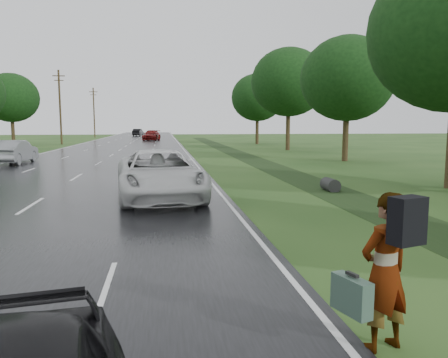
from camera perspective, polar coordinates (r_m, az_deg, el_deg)
road at (r=52.73m, az=-12.93°, el=4.02°), size 14.00×180.00×0.04m
edge_stripe_east at (r=52.58m, az=-5.56°, el=4.19°), size 0.12×180.00×0.01m
edge_stripe_west at (r=53.73m, az=-20.13°, el=3.84°), size 0.12×180.00×0.01m
center_line at (r=52.73m, az=-12.93°, el=4.05°), size 0.12×180.00×0.01m
drainage_ditch at (r=27.23m, az=6.93°, el=1.32°), size 2.20×120.00×0.56m
utility_pole_far at (r=63.99m, az=-20.63°, el=8.92°), size 1.60×0.26×10.00m
utility_pole_distant at (r=93.50m, az=-16.62°, el=8.41°), size 1.60×0.26×10.00m
tree_east_c at (r=34.47m, az=15.83°, el=12.49°), size 7.00×7.00×9.29m
tree_east_d at (r=47.56m, az=8.46°, el=12.39°), size 8.00×8.00×10.76m
tree_east_f at (r=60.97m, az=4.39°, el=10.57°), size 7.20×7.20×9.62m
tree_west_f at (r=63.55m, az=-26.06°, el=9.51°), size 7.00×7.00×9.29m
pedestrian at (r=5.84m, az=20.20°, el=-11.10°), size 1.04×0.80×2.01m
white_pickup at (r=16.47m, az=-8.44°, el=0.60°), size 3.65×6.77×1.80m
silver_sedan at (r=33.93m, az=-25.71°, el=3.22°), size 1.95×5.08×1.65m
far_car_red at (r=74.26m, az=-9.44°, el=5.66°), size 3.25×6.11×1.69m
far_car_dark at (r=101.70m, az=-11.17°, el=6.00°), size 2.40×5.04×1.59m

